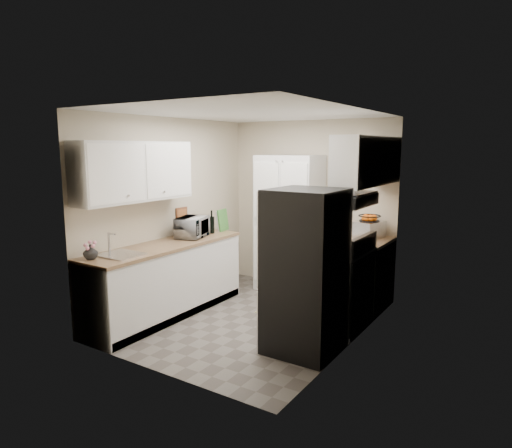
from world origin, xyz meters
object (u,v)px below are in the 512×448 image
at_px(wine_bottle, 212,223).
at_px(toaster_oven, 369,229).
at_px(refrigerator, 305,271).
at_px(pantry_cabinet, 289,224).
at_px(electric_range, 338,287).
at_px(microwave, 192,227).

distance_m(wine_bottle, toaster_oven, 2.14).
bearing_deg(refrigerator, pantry_cabinet, 123.46).
bearing_deg(refrigerator, toaster_oven, 88.24).
bearing_deg(wine_bottle, toaster_oven, 24.53).
distance_m(electric_range, toaster_oven, 1.10).
distance_m(pantry_cabinet, electric_range, 1.58).
bearing_deg(electric_range, toaster_oven, 88.85).
distance_m(refrigerator, wine_bottle, 2.09).
xyz_separation_m(pantry_cabinet, electric_range, (1.17, -0.93, -0.52)).
relative_size(microwave, toaster_oven, 1.28).
xyz_separation_m(electric_range, microwave, (-1.97, -0.30, 0.58)).
bearing_deg(toaster_oven, pantry_cabinet, -162.99).
distance_m(refrigerator, toaster_oven, 1.76).
bearing_deg(refrigerator, microwave, 165.56).
relative_size(electric_range, refrigerator, 0.66).
xyz_separation_m(wine_bottle, toaster_oven, (1.95, 0.89, -0.04)).
bearing_deg(wine_bottle, refrigerator, -24.42).
bearing_deg(microwave, pantry_cabinet, -51.89).
height_order(microwave, wine_bottle, wine_bottle).
height_order(electric_range, refrigerator, refrigerator).
height_order(pantry_cabinet, electric_range, pantry_cabinet).
height_order(pantry_cabinet, refrigerator, pantry_cabinet).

